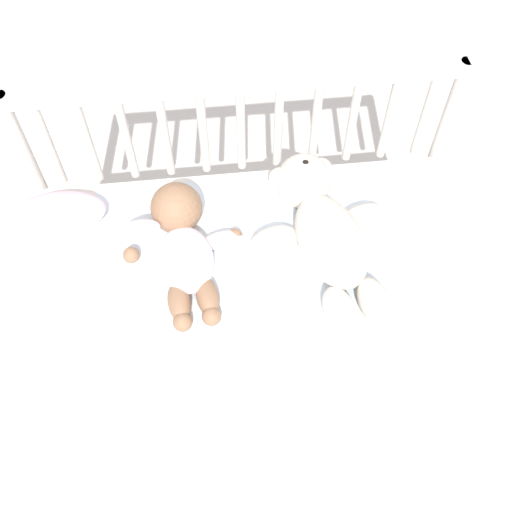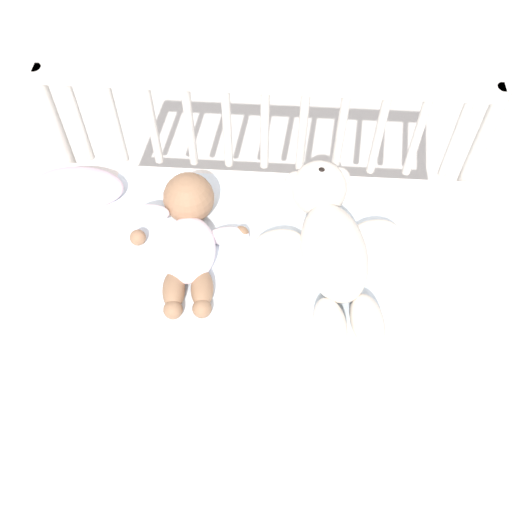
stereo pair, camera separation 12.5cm
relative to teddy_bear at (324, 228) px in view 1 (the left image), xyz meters
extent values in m
plane|color=silver|center=(-0.16, -0.07, -0.55)|extent=(12.00, 12.00, 0.00)
cube|color=white|center=(-0.16, -0.07, -0.30)|extent=(1.08, 0.63, 0.50)
cylinder|color=beige|center=(-0.69, 0.27, -0.16)|extent=(0.04, 0.04, 0.78)
cylinder|color=beige|center=(0.36, 0.27, -0.16)|extent=(0.04, 0.04, 0.78)
cube|color=beige|center=(-0.16, 0.27, 0.21)|extent=(1.05, 0.03, 0.04)
cylinder|color=beige|center=(-0.62, 0.27, 0.07)|extent=(0.02, 0.02, 0.25)
cylinder|color=beige|center=(-0.53, 0.27, 0.07)|extent=(0.02, 0.02, 0.25)
cylinder|color=beige|center=(-0.44, 0.27, 0.07)|extent=(0.02, 0.02, 0.25)
cylinder|color=beige|center=(-0.35, 0.27, 0.07)|extent=(0.02, 0.02, 0.25)
cylinder|color=beige|center=(-0.26, 0.27, 0.07)|extent=(0.02, 0.02, 0.25)
cylinder|color=beige|center=(-0.16, 0.27, 0.07)|extent=(0.02, 0.02, 0.25)
cylinder|color=beige|center=(-0.07, 0.27, 0.07)|extent=(0.02, 0.02, 0.25)
cylinder|color=beige|center=(0.02, 0.27, 0.07)|extent=(0.02, 0.02, 0.25)
cylinder|color=beige|center=(0.11, 0.27, 0.07)|extent=(0.02, 0.02, 0.25)
cylinder|color=beige|center=(0.20, 0.27, 0.07)|extent=(0.02, 0.02, 0.25)
cylinder|color=beige|center=(0.30, 0.27, 0.07)|extent=(0.02, 0.02, 0.25)
cube|color=white|center=(-0.13, -0.05, -0.05)|extent=(0.82, 0.54, 0.01)
ellipsoid|color=silver|center=(0.01, -0.04, 0.00)|extent=(0.19, 0.28, 0.12)
sphere|color=silver|center=(-0.03, 0.14, 0.01)|extent=(0.13, 0.13, 0.13)
sphere|color=tan|center=(-0.03, 0.14, 0.05)|extent=(0.06, 0.06, 0.06)
sphere|color=black|center=(-0.03, 0.14, 0.07)|extent=(0.02, 0.02, 0.02)
sphere|color=silver|center=(-0.08, 0.15, 0.01)|extent=(0.05, 0.05, 0.05)
sphere|color=silver|center=(0.02, 0.17, 0.01)|extent=(0.05, 0.05, 0.05)
ellipsoid|color=silver|center=(-0.11, 0.00, -0.02)|extent=(0.13, 0.08, 0.06)
ellipsoid|color=silver|center=(0.11, 0.04, -0.02)|extent=(0.13, 0.08, 0.06)
ellipsoid|color=silver|center=(0.00, -0.21, -0.02)|extent=(0.09, 0.14, 0.07)
ellipsoid|color=silver|center=(0.08, -0.19, -0.02)|extent=(0.09, 0.14, 0.07)
ellipsoid|color=white|center=(-0.32, -0.04, -0.02)|extent=(0.14, 0.19, 0.07)
sphere|color=#936B4C|center=(-0.33, 0.09, 0.00)|extent=(0.12, 0.12, 0.12)
ellipsoid|color=white|center=(-0.42, 0.04, 0.01)|extent=(0.10, 0.05, 0.04)
ellipsoid|color=white|center=(-0.23, 0.02, -0.03)|extent=(0.10, 0.05, 0.04)
sphere|color=#936B4C|center=(-0.44, 0.00, -0.03)|extent=(0.04, 0.04, 0.04)
sphere|color=#936B4C|center=(-0.21, 0.02, -0.03)|extent=(0.04, 0.04, 0.04)
ellipsoid|color=#936B4C|center=(-0.34, -0.14, -0.03)|extent=(0.06, 0.10, 0.05)
ellipsoid|color=#936B4C|center=(-0.28, -0.13, -0.03)|extent=(0.06, 0.10, 0.05)
sphere|color=#936B4C|center=(-0.33, -0.19, -0.03)|extent=(0.04, 0.04, 0.04)
sphere|color=#936B4C|center=(-0.27, -0.18, -0.03)|extent=(0.04, 0.04, 0.04)
ellipsoid|color=silver|center=(-0.62, 0.14, -0.03)|extent=(0.23, 0.13, 0.06)
camera|label=1|loc=(-0.24, -0.77, 1.04)|focal=40.00mm
camera|label=2|loc=(-0.12, -0.77, 1.04)|focal=40.00mm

